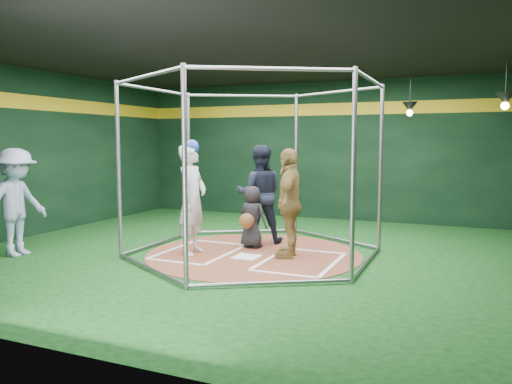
% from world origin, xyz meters
% --- Properties ---
extents(room_shell, '(10.10, 9.10, 3.53)m').
position_xyz_m(room_shell, '(0.00, 0.01, 1.75)').
color(room_shell, '#0C360F').
rests_on(room_shell, ground).
extents(clay_disc, '(3.80, 3.80, 0.01)m').
position_xyz_m(clay_disc, '(0.00, 0.00, 0.01)').
color(clay_disc, brown).
rests_on(clay_disc, ground).
extents(home_plate, '(0.43, 0.43, 0.01)m').
position_xyz_m(home_plate, '(0.00, -0.30, 0.02)').
color(home_plate, white).
rests_on(home_plate, clay_disc).
extents(batter_box_left, '(1.17, 1.77, 0.01)m').
position_xyz_m(batter_box_left, '(-0.95, -0.25, 0.02)').
color(batter_box_left, white).
rests_on(batter_box_left, clay_disc).
extents(batter_box_right, '(1.17, 1.77, 0.01)m').
position_xyz_m(batter_box_right, '(0.95, -0.25, 0.02)').
color(batter_box_right, white).
rests_on(batter_box_right, clay_disc).
extents(batting_cage, '(4.05, 4.67, 3.00)m').
position_xyz_m(batting_cage, '(-0.00, -0.00, 1.50)').
color(batting_cage, gray).
rests_on(batting_cage, ground).
extents(pendant_lamp_near, '(0.34, 0.34, 0.90)m').
position_xyz_m(pendant_lamp_near, '(2.20, 3.60, 2.74)').
color(pendant_lamp_near, black).
rests_on(pendant_lamp_near, room_shell).
extents(pendant_lamp_far, '(0.34, 0.34, 0.90)m').
position_xyz_m(pendant_lamp_far, '(4.00, 2.00, 2.74)').
color(pendant_lamp_far, black).
rests_on(pendant_lamp_far, room_shell).
extents(batter_figure, '(0.51, 0.74, 2.01)m').
position_xyz_m(batter_figure, '(-0.99, -0.42, 1.01)').
color(batter_figure, '#B9B9BF').
rests_on(batter_figure, clay_disc).
extents(visitor_leopard, '(0.63, 1.16, 1.87)m').
position_xyz_m(visitor_leopard, '(0.65, 0.01, 0.94)').
color(visitor_leopard, tan).
rests_on(visitor_leopard, clay_disc).
extents(catcher_figure, '(0.61, 0.61, 1.15)m').
position_xyz_m(catcher_figure, '(-0.24, 0.45, 0.59)').
color(catcher_figure, black).
rests_on(catcher_figure, clay_disc).
extents(umpire, '(1.14, 1.03, 1.91)m').
position_xyz_m(umpire, '(-0.30, 0.97, 0.97)').
color(umpire, black).
rests_on(umpire, clay_disc).
extents(bystander_blue, '(0.75, 1.24, 1.88)m').
position_xyz_m(bystander_blue, '(-3.75, -1.71, 0.94)').
color(bystander_blue, '#92A1C2').
rests_on(bystander_blue, ground).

